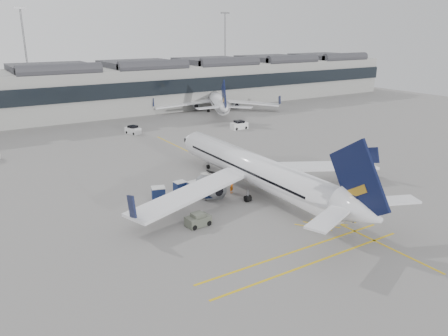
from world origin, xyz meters
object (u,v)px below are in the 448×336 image
airliner_main (256,170)px  ramp_agent_b (208,186)px  ramp_agent_a (232,186)px  pushback_tug (198,220)px  belt_loader (211,179)px  baggage_cart_a (180,187)px

airliner_main → ramp_agent_b: airliner_main is taller
airliner_main → ramp_agent_a: 3.79m
ramp_agent_b → pushback_tug: bearing=34.7°
belt_loader → ramp_agent_b: size_ratio=2.60×
baggage_cart_a → airliner_main: bearing=-35.5°
belt_loader → ramp_agent_b: (-2.30, -3.08, 0.33)m
airliner_main → ramp_agent_b: bearing=145.8°
baggage_cart_a → ramp_agent_b: 3.59m
airliner_main → baggage_cart_a: (-8.23, 5.03, -2.24)m
belt_loader → ramp_agent_b: bearing=-119.0°
airliner_main → belt_loader: airliner_main is taller
ramp_agent_b → pushback_tug: (-5.97, -8.04, -0.22)m
ramp_agent_a → pushback_tug: ramp_agent_a is taller
airliner_main → pushback_tug: airliner_main is taller
baggage_cart_a → pushback_tug: baggage_cart_a is taller
ramp_agent_a → pushback_tug: bearing=-178.5°
airliner_main → ramp_agent_b: 6.49m
airliner_main → ramp_agent_b: size_ratio=23.28×
baggage_cart_a → ramp_agent_b: (3.22, -1.58, -0.02)m
ramp_agent_a → baggage_cart_a: bearing=114.7°
ramp_agent_a → ramp_agent_b: ramp_agent_a is taller
belt_loader → pushback_tug: 13.86m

